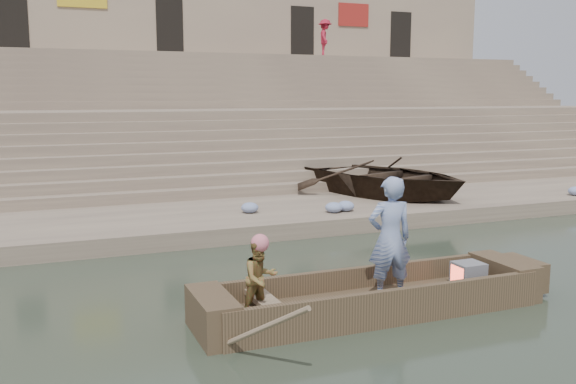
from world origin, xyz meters
TOP-DOWN VIEW (x-y plane):
  - lower_landing at (0.00, 8.00)m, footprint 32.00×4.00m
  - mid_landing at (0.00, 15.50)m, footprint 32.00×3.00m
  - upper_landing at (0.00, 22.50)m, footprint 32.00×3.00m
  - ghat_steps at (0.00, 17.19)m, footprint 32.00×11.00m
  - building_wall at (0.00, 26.50)m, footprint 32.00×5.07m
  - main_rowboat at (-3.67, 0.98)m, footprint 5.00×1.30m
  - rowboat_trim at (-3.46, 0.98)m, footprint 6.04×2.63m
  - standing_man at (-3.42, 0.92)m, footprint 0.76×0.56m
  - rowing_man at (-5.54, 0.89)m, footprint 0.64×0.55m
  - television at (-1.87, 0.98)m, footprint 0.46×0.42m
  - beached_rowboat at (1.15, 8.78)m, footprint 5.49×6.37m
  - pedestrian at (5.19, 21.60)m, footprint 1.06×1.33m
  - cloth_bundles at (-2.11, 7.27)m, footprint 17.76×2.09m

SIDE VIEW (x-z plane):
  - main_rowboat at x=-3.67m, z-range 0.00..0.22m
  - lower_landing at x=0.00m, z-range 0.00..0.40m
  - rowboat_trim at x=-3.46m, z-range -0.60..1.21m
  - television at x=-1.87m, z-range 0.22..0.62m
  - cloth_bundles at x=-2.11m, z-range 0.40..0.66m
  - rowing_man at x=-5.54m, z-range 0.22..1.36m
  - beached_rowboat at x=1.15m, z-range 0.40..1.51m
  - standing_man at x=-3.42m, z-range 0.22..2.14m
  - mid_landing at x=0.00m, z-range 0.00..2.80m
  - ghat_steps at x=0.00m, z-range -0.80..4.40m
  - upper_landing at x=0.00m, z-range 0.00..5.20m
  - building_wall at x=0.00m, z-range 0.00..11.20m
  - pedestrian at x=5.19m, z-range 5.20..7.01m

